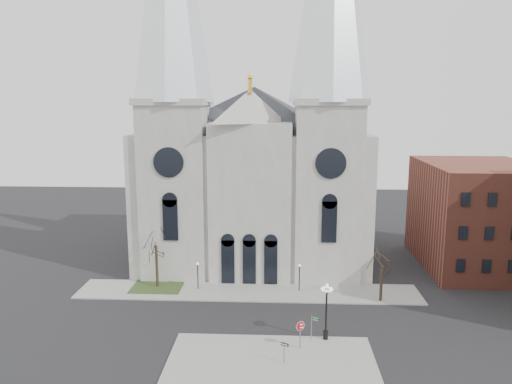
{
  "coord_description": "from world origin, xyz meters",
  "views": [
    {
      "loc": [
        3.56,
        -44.27,
        22.38
      ],
      "look_at": [
        1.07,
        8.0,
        12.56
      ],
      "focal_mm": 35.0,
      "sensor_mm": 36.0,
      "label": 1
    }
  ],
  "objects_px": {
    "one_way_sign": "(284,348)",
    "stop_sign": "(300,329)",
    "globe_lamp": "(326,305)",
    "street_name_sign": "(312,325)"
  },
  "relations": [
    {
      "from": "one_way_sign",
      "to": "stop_sign",
      "type": "bearing_deg",
      "value": 85.07
    },
    {
      "from": "stop_sign",
      "to": "globe_lamp",
      "type": "xyz_separation_m",
      "value": [
        2.47,
        1.87,
        1.57
      ]
    },
    {
      "from": "street_name_sign",
      "to": "one_way_sign",
      "type": "bearing_deg",
      "value": -102.74
    },
    {
      "from": "globe_lamp",
      "to": "street_name_sign",
      "type": "relative_size",
      "value": 2.36
    },
    {
      "from": "globe_lamp",
      "to": "one_way_sign",
      "type": "bearing_deg",
      "value": -131.55
    },
    {
      "from": "globe_lamp",
      "to": "stop_sign",
      "type": "bearing_deg",
      "value": -142.92
    },
    {
      "from": "stop_sign",
      "to": "street_name_sign",
      "type": "xyz_separation_m",
      "value": [
        1.21,
        1.84,
        -0.5
      ]
    },
    {
      "from": "stop_sign",
      "to": "one_way_sign",
      "type": "height_order",
      "value": "stop_sign"
    },
    {
      "from": "stop_sign",
      "to": "globe_lamp",
      "type": "distance_m",
      "value": 3.47
    },
    {
      "from": "stop_sign",
      "to": "globe_lamp",
      "type": "height_order",
      "value": "globe_lamp"
    }
  ]
}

